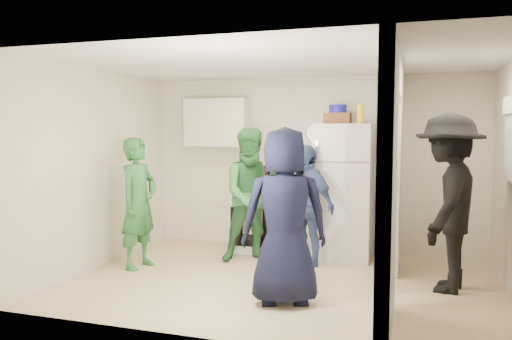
{
  "coord_description": "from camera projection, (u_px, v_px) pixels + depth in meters",
  "views": [
    {
      "loc": [
        1.4,
        -5.43,
        1.75
      ],
      "look_at": [
        -0.44,
        0.4,
        1.25
      ],
      "focal_mm": 35.0,
      "sensor_mm": 36.0,
      "label": 1
    }
  ],
  "objects": [
    {
      "name": "floor",
      "position": [
        282.0,
        282.0,
        5.72
      ],
      "size": [
        4.8,
        4.8,
        0.0
      ],
      "primitive_type": "plane",
      "color": "beige",
      "rests_on": "ground"
    },
    {
      "name": "wall_back",
      "position": [
        312.0,
        164.0,
        7.24
      ],
      "size": [
        4.8,
        0.0,
        4.8
      ],
      "primitive_type": "plane",
      "rotation": [
        1.57,
        0.0,
        0.0
      ],
      "color": "silver",
      "rests_on": "floor"
    },
    {
      "name": "wall_front",
      "position": [
        230.0,
        192.0,
        4.01
      ],
      "size": [
        4.8,
        0.0,
        4.8
      ],
      "primitive_type": "plane",
      "rotation": [
        -1.57,
        0.0,
        0.0
      ],
      "color": "silver",
      "rests_on": "floor"
    },
    {
      "name": "wall_left",
      "position": [
        100.0,
        169.0,
        6.34
      ],
      "size": [
        0.0,
        3.4,
        3.4
      ],
      "primitive_type": "plane",
      "rotation": [
        1.57,
        0.0,
        1.57
      ],
      "color": "silver",
      "rests_on": "floor"
    },
    {
      "name": "ceiling",
      "position": [
        283.0,
        61.0,
        5.52
      ],
      "size": [
        4.8,
        4.8,
        0.0
      ],
      "primitive_type": "plane",
      "rotation": [
        3.14,
        0.0,
        0.0
      ],
      "color": "white",
      "rests_on": "wall_back"
    },
    {
      "name": "partition_pier_back",
      "position": [
        396.0,
        169.0,
        6.31
      ],
      "size": [
        0.12,
        1.2,
        2.5
      ],
      "primitive_type": "cube",
      "color": "silver",
      "rests_on": "floor"
    },
    {
      "name": "partition_pier_front",
      "position": [
        388.0,
        188.0,
        4.22
      ],
      "size": [
        0.12,
        1.2,
        2.5
      ],
      "primitive_type": "cube",
      "color": "silver",
      "rests_on": "floor"
    },
    {
      "name": "partition_header",
      "position": [
        395.0,
        76.0,
        5.18
      ],
      "size": [
        0.12,
        1.0,
        0.4
      ],
      "primitive_type": "cube",
      "color": "silver",
      "rests_on": "partition_pier_back"
    },
    {
      "name": "stove",
      "position": [
        260.0,
        219.0,
        7.2
      ],
      "size": [
        0.77,
        0.64,
        0.92
      ],
      "primitive_type": "cube",
      "color": "white",
      "rests_on": "floor"
    },
    {
      "name": "upper_cabinet",
      "position": [
        217.0,
        123.0,
        7.44
      ],
      "size": [
        0.95,
        0.34,
        0.7
      ],
      "primitive_type": "cube",
      "color": "silver",
      "rests_on": "wall_back"
    },
    {
      "name": "fridge",
      "position": [
        343.0,
        191.0,
        6.77
      ],
      "size": [
        0.75,
        0.73,
        1.82
      ],
      "primitive_type": "cube",
      "color": "white",
      "rests_on": "floor"
    },
    {
      "name": "wicker_basket",
      "position": [
        338.0,
        118.0,
        6.77
      ],
      "size": [
        0.35,
        0.25,
        0.15
      ],
      "primitive_type": "cube",
      "color": "brown",
      "rests_on": "fridge"
    },
    {
      "name": "blue_bowl",
      "position": [
        338.0,
        109.0,
        6.76
      ],
      "size": [
        0.24,
        0.24,
        0.11
      ],
      "primitive_type": "cylinder",
      "color": "#181698",
      "rests_on": "wicker_basket"
    },
    {
      "name": "yellow_cup_stack_top",
      "position": [
        360.0,
        114.0,
        6.53
      ],
      "size": [
        0.09,
        0.09,
        0.25
      ],
      "primitive_type": "cylinder",
      "color": "yellow",
      "rests_on": "fridge"
    },
    {
      "name": "wall_clock",
      "position": [
        315.0,
        133.0,
        7.17
      ],
      "size": [
        0.22,
        0.02,
        0.22
      ],
      "primitive_type": "cylinder",
      "rotation": [
        1.57,
        0.0,
        0.0
      ],
      "color": "white",
      "rests_on": "wall_back"
    },
    {
      "name": "spice_shelf",
      "position": [
        311.0,
        157.0,
        7.18
      ],
      "size": [
        0.35,
        0.08,
        0.03
      ],
      "primitive_type": "cube",
      "color": "olive",
      "rests_on": "wall_back"
    },
    {
      "name": "nook_valance",
      "position": [
        512.0,
        105.0,
        5.05
      ],
      "size": [
        0.04,
        0.82,
        0.18
      ],
      "primitive_type": "cube",
      "color": "white",
      "rests_on": "wall_right"
    },
    {
      "name": "yellow_cup_stack_stove",
      "position": [
        247.0,
        180.0,
        6.97
      ],
      "size": [
        0.09,
        0.09,
        0.25
      ],
      "primitive_type": "cylinder",
      "color": "yellow",
      "rests_on": "stove"
    },
    {
      "name": "red_cup",
      "position": [
        271.0,
        185.0,
        6.9
      ],
      "size": [
        0.09,
        0.09,
        0.12
      ],
      "primitive_type": "cylinder",
      "color": "#AC280B",
      "rests_on": "stove"
    },
    {
      "name": "person_green_left",
      "position": [
        139.0,
        203.0,
        6.28
      ],
      "size": [
        0.48,
        0.65,
        1.65
      ],
      "primitive_type": "imported",
      "rotation": [
        0.0,
        0.0,
        1.43
      ],
      "color": "#317C41",
      "rests_on": "floor"
    },
    {
      "name": "person_green_center",
      "position": [
        253.0,
        195.0,
        6.58
      ],
      "size": [
        1.07,
        0.99,
        1.77
      ],
      "primitive_type": "imported",
      "rotation": [
        0.0,
        0.0,
        0.48
      ],
      "color": "#327237",
      "rests_on": "floor"
    },
    {
      "name": "person_denim",
      "position": [
        306.0,
        205.0,
        6.38
      ],
      "size": [
        0.97,
        0.82,
        1.56
      ],
      "primitive_type": "imported",
      "rotation": [
        0.0,
        0.0,
        -0.58
      ],
      "color": "#3C5184",
      "rests_on": "floor"
    },
    {
      "name": "person_navy",
      "position": [
        285.0,
        216.0,
        4.96
      ],
      "size": [
        1.01,
        0.83,
        1.77
      ],
      "primitive_type": "imported",
      "rotation": [
        0.0,
        0.0,
        -2.79
      ],
      "color": "black",
      "rests_on": "floor"
    },
    {
      "name": "person_nook",
      "position": [
        448.0,
        202.0,
        5.38
      ],
      "size": [
        0.98,
        1.37,
        1.92
      ],
      "primitive_type": "imported",
      "rotation": [
        0.0,
        0.0,
        -1.8
      ],
      "color": "black",
      "rests_on": "floor"
    },
    {
      "name": "bottle_a",
      "position": [
        245.0,
        175.0,
        7.35
      ],
      "size": [
        0.06,
        0.06,
        0.31
      ],
      "primitive_type": "cylinder",
      "color": "maroon",
      "rests_on": "stove"
    },
    {
      "name": "bottle_b",
      "position": [
        247.0,
        176.0,
        7.12
      ],
      "size": [
        0.08,
        0.08,
        0.33
      ],
      "primitive_type": "cylinder",
      "color": "#1A4F21",
      "rests_on": "stove"
    },
    {
      "name": "bottle_c",
      "position": [
        258.0,
        176.0,
        7.3
      ],
      "size": [
        0.06,
        0.06,
        0.29
      ],
      "primitive_type": "cylinder",
      "color": "#B6BDC5",
      "rests_on": "stove"
    },
    {
      "name": "bottle_d",
      "position": [
        262.0,
        177.0,
        7.09
      ],
      "size": [
        0.06,
        0.06,
        0.32
      ],
      "primitive_type": "cylinder",
      "color": "#5F1510",
      "rests_on": "stove"
    },
    {
      "name": "bottle_e",
      "position": [
        270.0,
        177.0,
        7.29
      ],
      "size": [
        0.08,
        0.08,
        0.26
      ],
      "primitive_type": "cylinder",
      "color": "gray",
      "rests_on": "stove"
    },
    {
      "name": "bottle_f",
      "position": [
        273.0,
        177.0,
        7.1
      ],
      "size": [
        0.07,
        0.07,
        0.3
      ],
      "primitive_type": "cylinder",
      "color": "#143723",
      "rests_on": "stove"
    },
    {
      "name": "bottle_g",
      "position": [
        279.0,
        178.0,
        7.22
      ],
      "size": [
        0.06,
        0.06,
        0.26
      ],
      "primitive_type": "cylinder",
      "color": "#A59236",
      "rests_on": "stove"
    },
    {
      "name": "bottle_h",
      "position": [
        237.0,
        177.0,
        7.1
      ],
      "size": [
        0.06,
        0.06,
        0.32
      ],
      "primitive_type": "cylinder",
      "color": "#B0B5BD",
      "rests_on": "stove"
    },
    {
      "name": "bottle_i",
      "position": [
        264.0,
        176.0,
        7.23
      ],
      "size": [
        0.08,
        0.08,
        0.31
      ],
      "primitive_type": "cylinder",
      "color": "#56170E",
      "rests_on": "stove"
    },
    {
      "name": "bottle_j",
      "position": [
        278.0,
        178.0,
        6.95
      ],
      "size": [
        0.08,
        0.08,
        0.31
      ],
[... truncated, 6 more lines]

